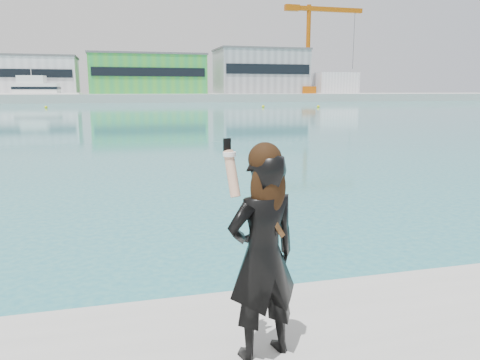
# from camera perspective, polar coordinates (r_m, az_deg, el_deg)

# --- Properties ---
(far_quay) EXTENTS (320.00, 40.00, 2.00)m
(far_quay) POSITION_cam_1_polar(r_m,az_deg,el_deg) (133.62, -14.65, 9.71)
(far_quay) COLOR #9E9E99
(far_quay) RESTS_ON ground
(warehouse_white) EXTENTS (24.48, 15.35, 9.50)m
(warehouse_white) POSITION_cam_1_polar(r_m,az_deg,el_deg) (133.31, -24.46, 11.58)
(warehouse_white) COLOR silver
(warehouse_white) RESTS_ON far_quay
(warehouse_green) EXTENTS (30.60, 16.36, 10.50)m
(warehouse_green) POSITION_cam_1_polar(r_m,az_deg,el_deg) (131.96, -11.22, 12.57)
(warehouse_green) COLOR green
(warehouse_green) RESTS_ON far_quay
(warehouse_grey_right) EXTENTS (25.50, 15.35, 12.50)m
(warehouse_grey_right) POSITION_cam_1_polar(r_m,az_deg,el_deg) (137.91, 2.50, 13.09)
(warehouse_grey_right) COLOR gray
(warehouse_grey_right) RESTS_ON far_quay
(ancillary_shed) EXTENTS (12.00, 10.00, 6.00)m
(ancillary_shed) POSITION_cam_1_polar(r_m,az_deg,el_deg) (144.10, 11.29, 11.51)
(ancillary_shed) COLOR silver
(ancillary_shed) RESTS_ON far_quay
(dock_crane) EXTENTS (23.00, 4.00, 24.00)m
(dock_crane) POSITION_cam_1_polar(r_m,az_deg,el_deg) (137.32, 8.78, 15.84)
(dock_crane) COLOR #C1570B
(dock_crane) RESTS_ON far_quay
(flagpole_right) EXTENTS (1.28, 0.16, 8.00)m
(flagpole_right) POSITION_cam_1_polar(r_m,az_deg,el_deg) (126.77, -4.47, 12.49)
(flagpole_right) COLOR silver
(flagpole_right) RESTS_ON far_quay
(motor_yacht) EXTENTS (18.06, 6.84, 8.22)m
(motor_yacht) POSITION_cam_1_polar(r_m,az_deg,el_deg) (119.94, -23.28, 9.72)
(motor_yacht) COLOR white
(motor_yacht) RESTS_ON ground
(buoy_near) EXTENTS (0.50, 0.50, 0.50)m
(buoy_near) POSITION_cam_1_polar(r_m,az_deg,el_deg) (82.56, 9.52, 8.71)
(buoy_near) COLOR #DAD60B
(buoy_near) RESTS_ON ground
(buoy_far) EXTENTS (0.50, 0.50, 0.50)m
(buoy_far) POSITION_cam_1_polar(r_m,az_deg,el_deg) (84.92, -22.56, 8.09)
(buoy_far) COLOR #DAD60B
(buoy_far) RESTS_ON ground
(buoy_extra) EXTENTS (0.50, 0.50, 0.50)m
(buoy_extra) POSITION_cam_1_polar(r_m,az_deg,el_deg) (81.94, 2.85, 8.83)
(buoy_extra) COLOR #DAD60B
(buoy_extra) RESTS_ON ground
(woman) EXTENTS (0.69, 0.53, 1.77)m
(woman) POSITION_cam_1_polar(r_m,az_deg,el_deg) (3.72, 2.80, -8.54)
(woman) COLOR black
(woman) RESTS_ON near_quay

